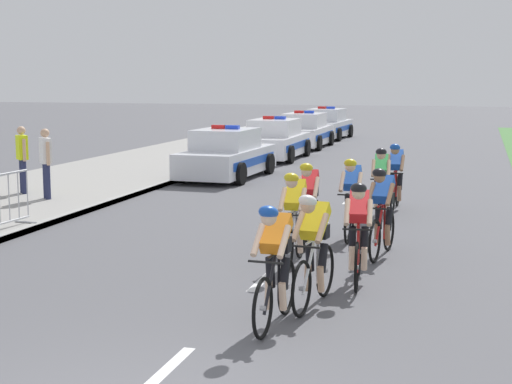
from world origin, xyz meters
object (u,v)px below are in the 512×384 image
cyclist_sixth (308,203)px  police_car_third (304,132)px  cyclist_third (358,231)px  cyclist_ninth (396,175)px  police_car_nearest (227,156)px  cyclist_eighth (381,182)px  cyclist_seventh (352,197)px  cyclist_fourth (294,217)px  police_car_second (275,141)px  spectator_middle (46,159)px  spectator_closest (22,155)px  police_car_furthest (327,125)px  cyclist_lead (275,263)px  cyclist_fifth (382,211)px

cyclist_sixth → police_car_third: police_car_third is taller
cyclist_third → police_car_third: 22.62m
cyclist_ninth → police_car_nearest: size_ratio=0.39×
cyclist_eighth → police_car_nearest: size_ratio=0.39×
cyclist_seventh → cyclist_fourth: bearing=-103.2°
police_car_second → spectator_middle: 11.84m
cyclist_third → cyclist_eighth: size_ratio=1.00×
police_car_second → spectator_closest: spectator_closest is taller
police_car_nearest → spectator_closest: 6.33m
cyclist_seventh → spectator_closest: spectator_closest is taller
cyclist_eighth → police_car_furthest: 22.09m
cyclist_eighth → cyclist_third: bearing=-86.4°
police_car_second → police_car_third: bearing=90.0°
cyclist_lead → police_car_nearest: 14.21m
cyclist_fourth → police_car_third: size_ratio=0.39×
cyclist_sixth → cyclist_eighth: same height
cyclist_lead → cyclist_fourth: bearing=98.8°
cyclist_seventh → police_car_furthest: bearing=101.9°
police_car_furthest → cyclist_seventh: bearing=-78.1°
cyclist_third → police_car_furthest: size_ratio=0.38×
cyclist_fifth → police_car_third: bearing=105.9°
cyclist_third → police_car_furthest: police_car_furthest is taller
cyclist_third → spectator_middle: bearing=147.2°
cyclist_ninth → police_car_third: bearing=109.7°
cyclist_eighth → spectator_closest: (-8.93, 0.37, 0.30)m
police_car_furthest → cyclist_fourth: bearing=-80.3°
cyclist_fourth → police_car_third: 21.51m
cyclist_eighth → police_car_third: bearing=107.8°
cyclist_fourth → police_car_second: bearing=105.6°
cyclist_ninth → cyclist_eighth: bearing=-99.4°
cyclist_fifth → police_car_third: (-5.73, 20.06, -0.11)m
cyclist_third → cyclist_ninth: bearing=91.3°
cyclist_third → spectator_middle: 9.80m
cyclist_fifth → cyclist_ninth: (-0.28, 4.88, 0.00)m
cyclist_eighth → spectator_closest: spectator_closest is taller
cyclist_sixth → police_car_second: police_car_second is taller
cyclist_seventh → cyclist_lead: bearing=-90.7°
cyclist_sixth → cyclist_ninth: (1.07, 4.44, 0.00)m
cyclist_sixth → police_car_nearest: (-4.38, 8.78, -0.11)m
cyclist_ninth → police_car_second: 11.48m
cyclist_fourth → cyclist_eighth: size_ratio=1.00×
cyclist_sixth → police_car_nearest: 9.81m
cyclist_lead → police_car_third: 24.66m
cyclist_fourth → cyclist_seventh: 2.40m
cyclist_seventh → spectator_closest: bearing=162.5°
cyclist_seventh → cyclist_ninth: 3.55m
cyclist_fourth → spectator_closest: 9.58m
cyclist_third → cyclist_fifth: same height
cyclist_ninth → spectator_closest: size_ratio=1.03×
police_car_furthest → cyclist_ninth: bearing=-75.0°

